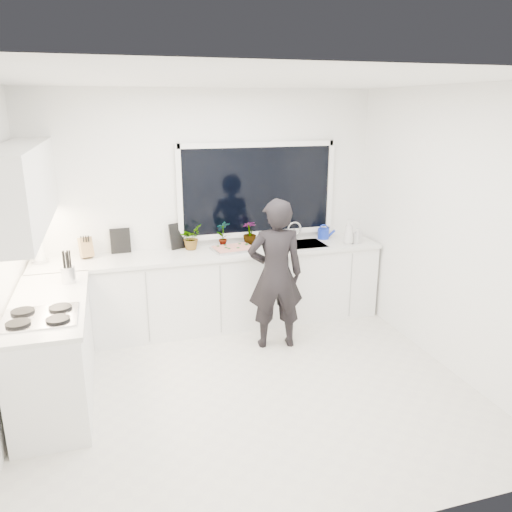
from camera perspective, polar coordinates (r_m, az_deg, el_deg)
name	(u,v)px	position (r m, az deg, el deg)	size (l,w,h in m)	color
floor	(249,389)	(4.78, -0.81, -14.99)	(4.00, 3.50, 0.02)	beige
wall_back	(208,209)	(5.89, -5.55, 5.39)	(4.00, 0.02, 2.70)	white
wall_right	(450,232)	(5.13, 21.30, 2.58)	(0.02, 3.50, 2.70)	white
ceiling	(248,78)	(4.07, -0.97, 19.63)	(4.00, 3.50, 0.02)	white
window	(258,190)	(5.97, 0.17, 7.56)	(1.80, 0.02, 1.00)	black
base_cabinets_back	(215,291)	(5.85, -4.70, -3.96)	(3.92, 0.58, 0.88)	white
base_cabinets_left	(54,353)	(4.77, -22.07, -10.22)	(0.58, 1.60, 0.88)	white
countertop_back	(214,253)	(5.70, -4.79, 0.34)	(3.94, 0.62, 0.04)	silver
countertop_left	(48,304)	(4.59, -22.70, -5.08)	(0.62, 1.60, 0.04)	silver
upper_cabinets	(23,187)	(4.71, -25.06, 7.19)	(0.34, 2.10, 0.70)	white
sink	(300,248)	(6.01, 5.04, 0.90)	(0.58, 0.42, 0.14)	silver
faucet	(294,231)	(6.14, 4.40, 2.83)	(0.03, 0.03, 0.22)	silver
stovetop	(40,316)	(4.26, -23.45, -6.36)	(0.56, 0.48, 0.03)	black
person	(276,274)	(5.24, 2.25, -2.13)	(0.59, 0.39, 1.62)	black
pizza_tray	(233,249)	(5.71, -2.61, 0.80)	(0.46, 0.34, 0.03)	silver
pizza	(233,248)	(5.71, -2.61, 0.96)	(0.42, 0.30, 0.01)	red
watering_can	(323,234)	(6.26, 7.70, 2.56)	(0.14, 0.14, 0.13)	#122BAD
paper_towel_roll	(39,251)	(5.70, -23.56, 0.55)	(0.11, 0.11, 0.26)	white
knife_block	(86,248)	(5.71, -18.85, 0.86)	(0.13, 0.10, 0.22)	#A06A4A
utensil_crock	(68,275)	(4.97, -20.65, -2.00)	(0.13, 0.13, 0.16)	silver
picture_frame_large	(120,241)	(5.79, -15.23, 1.71)	(0.22, 0.02, 0.28)	black
picture_frame_small	(180,236)	(5.83, -8.73, 2.33)	(0.25, 0.02, 0.30)	black
herb_plants	(212,235)	(5.82, -5.00, 2.35)	(0.95, 0.33, 0.31)	#26662D
soap_bottles	(351,233)	(6.06, 10.79, 2.64)	(0.25, 0.16, 0.30)	#D8BF66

